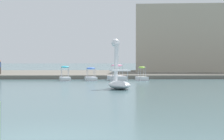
% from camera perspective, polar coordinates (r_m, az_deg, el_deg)
% --- Properties ---
extents(ground_plane, '(476.21, 476.21, 0.00)m').
position_cam_1_polar(ground_plane, '(9.54, -11.49, -10.56)').
color(ground_plane, slate).
extents(shore_bank_far, '(147.19, 20.70, 0.41)m').
position_cam_1_polar(shore_bank_far, '(48.73, -3.27, -0.58)').
color(shore_bank_far, '#6B665B').
rests_on(shore_bank_far, ground_plane).
extents(swan_boat, '(2.00, 3.03, 3.56)m').
position_cam_1_polar(swan_boat, '(25.64, 1.04, -1.30)').
color(swan_boat, white).
rests_on(swan_boat, ground_plane).
extents(pedal_boat_lime, '(1.20, 1.85, 1.39)m').
position_cam_1_polar(pedal_boat_lime, '(36.26, 4.71, -1.03)').
color(pedal_boat_lime, white).
rests_on(pedal_boat_lime, ground_plane).
extents(pedal_boat_pink, '(1.94, 2.53, 1.59)m').
position_cam_1_polar(pedal_boat_pink, '(36.15, 0.77, -0.94)').
color(pedal_boat_pink, white).
rests_on(pedal_boat_pink, ground_plane).
extents(pedal_boat_blue, '(1.34, 2.09, 1.30)m').
position_cam_1_polar(pedal_boat_blue, '(36.08, -3.32, -0.98)').
color(pedal_boat_blue, white).
rests_on(pedal_boat_blue, ground_plane).
extents(pedal_boat_cyan, '(1.33, 2.04, 1.45)m').
position_cam_1_polar(pedal_boat_cyan, '(36.06, -7.38, -1.03)').
color(pedal_boat_cyan, white).
rests_on(pedal_boat_cyan, ground_plane).
extents(person_on_path, '(0.25, 0.25, 1.63)m').
position_cam_1_polar(person_on_path, '(43.28, -17.19, 0.52)').
color(person_on_path, '#47382D').
rests_on(person_on_path, shore_bank_far).
extents(parked_van, '(5.06, 2.24, 1.78)m').
position_cam_1_polar(parked_van, '(49.77, 9.18, 0.79)').
color(parked_van, '#1E232D').
rests_on(parked_van, shore_bank_far).
extents(apartment_block, '(20.81, 14.14, 9.04)m').
position_cam_1_polar(apartment_block, '(55.21, 14.12, 4.52)').
color(apartment_block, '#B2A893').
rests_on(apartment_block, shore_bank_far).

